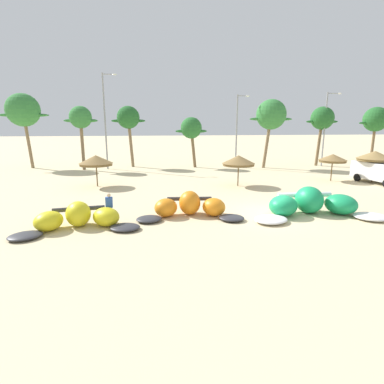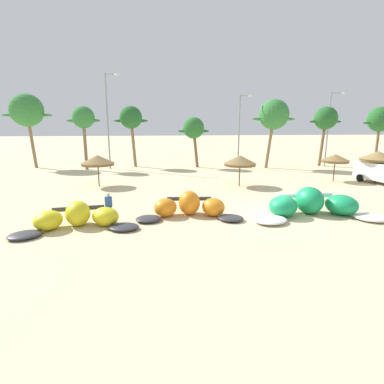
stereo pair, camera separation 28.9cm
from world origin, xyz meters
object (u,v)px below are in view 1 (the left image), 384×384
(kite_far_left, at_px, (78,218))
(beach_umbrella_near_palms, at_px, (333,158))
(palm_left, at_px, (81,119))
(lamppost_east_center, at_px, (326,125))
(palm_center_left, at_px, (191,129))
(kite_left, at_px, (190,207))
(palm_center_right, at_px, (271,115))
(person_by_umbrellas, at_px, (109,208))
(beach_umbrella_outermost, at_px, (375,156))
(palm_leftmost, at_px, (23,111))
(lamppost_west, at_px, (106,117))
(beach_umbrella_middle, at_px, (239,160))
(kite_left_of_center, at_px, (312,205))
(parked_van, at_px, (380,171))
(palm_left_of_gap, at_px, (128,118))
(palm_right_of_gap, at_px, (322,119))
(lamppost_west_center, at_px, (238,127))
(beach_umbrella_near_van, at_px, (96,160))
(palm_right, at_px, (376,120))

(kite_far_left, bearing_deg, beach_umbrella_near_palms, 27.10)
(palm_left, relative_size, lamppost_east_center, 0.80)
(palm_left, distance_m, palm_center_left, 12.69)
(kite_left, bearing_deg, palm_center_right, 56.66)
(kite_far_left, xyz_separation_m, person_by_umbrellas, (1.50, 0.65, 0.32))
(palm_center_right, bearing_deg, beach_umbrella_outermost, -61.05)
(palm_leftmost, bearing_deg, lamppost_west, -12.37)
(palm_left, distance_m, lamppost_west, 2.76)
(beach_umbrella_middle, height_order, person_by_umbrellas, beach_umbrella_middle)
(kite_left_of_center, height_order, beach_umbrella_middle, beach_umbrella_middle)
(beach_umbrella_near_palms, xyz_separation_m, lamppost_west, (-21.50, 11.27, 3.82))
(kite_left, distance_m, lamppost_west, 22.33)
(beach_umbrella_middle, xyz_separation_m, palm_left, (-14.91, 11.89, 3.62))
(beach_umbrella_outermost, distance_m, parked_van, 1.52)
(beach_umbrella_middle, relative_size, lamppost_west, 0.26)
(beach_umbrella_near_palms, height_order, beach_umbrella_outermost, beach_umbrella_outermost)
(palm_left_of_gap, height_order, palm_center_left, palm_left_of_gap)
(palm_center_left, xyz_separation_m, palm_right_of_gap, (16.45, -0.66, 1.16))
(kite_left_of_center, height_order, lamppost_west, lamppost_west)
(palm_left_of_gap, bearing_deg, kite_left, -78.63)
(palm_right_of_gap, relative_size, lamppost_east_center, 0.82)
(lamppost_west, bearing_deg, palm_center_left, -0.72)
(kite_left, bearing_deg, beach_umbrella_near_palms, 32.36)
(beach_umbrella_near_palms, bearing_deg, parked_van, -26.03)
(kite_far_left, xyz_separation_m, lamppost_east_center, (25.58, 20.34, 4.55))
(palm_left_of_gap, xyz_separation_m, lamppost_east_center, (24.08, -2.90, -0.83))
(palm_left, bearing_deg, kite_far_left, -80.23)
(beach_umbrella_outermost, xyz_separation_m, lamppost_west_center, (-9.61, 11.14, 2.42))
(parked_van, height_order, palm_center_left, palm_center_left)
(beach_umbrella_near_van, height_order, lamppost_west, lamppost_west)
(lamppost_east_center, bearing_deg, palm_center_left, 175.47)
(beach_umbrella_outermost, height_order, palm_right_of_gap, palm_right_of_gap)
(kite_far_left, xyz_separation_m, palm_left_of_gap, (1.50, 23.24, 5.38))
(beach_umbrella_middle, xyz_separation_m, person_by_umbrellas, (-9.74, -8.81, -1.37))
(palm_leftmost, relative_size, palm_left, 1.21)
(kite_left, bearing_deg, palm_center_left, 81.53)
(palm_left_of_gap, relative_size, lamppost_east_center, 0.82)
(kite_left, bearing_deg, palm_right_of_gap, 45.39)
(kite_left, bearing_deg, beach_umbrella_outermost, 24.64)
(kite_left_of_center, height_order, beach_umbrella_near_palms, beach_umbrella_near_palms)
(kite_left, height_order, palm_left, palm_left)
(kite_left, distance_m, person_by_umbrellas, 4.47)
(kite_left_of_center, distance_m, palm_center_right, 21.01)
(palm_leftmost, height_order, palm_left, palm_leftmost)
(beach_umbrella_outermost, distance_m, palm_right_of_gap, 12.03)
(kite_left_of_center, xyz_separation_m, palm_left_of_gap, (-11.50, 22.77, 5.27))
(person_by_umbrellas, bearing_deg, palm_right, 34.23)
(palm_center_right, bearing_deg, beach_umbrella_middle, -123.66)
(palm_center_right, height_order, lamppost_west, lamppost_west)
(palm_left_of_gap, distance_m, palm_right, 33.00)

